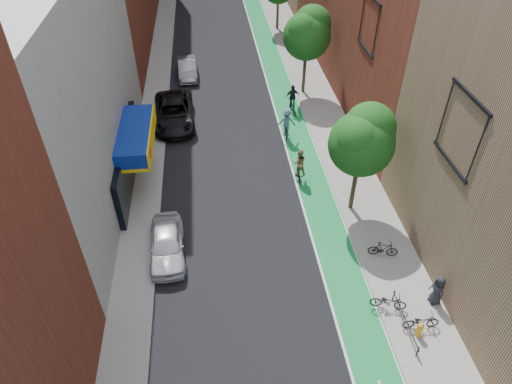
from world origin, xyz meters
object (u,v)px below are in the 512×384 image
object	(u,v)px
cyclist_lane_far	(286,125)
fire_hydrant	(420,329)
parked_car_white	(167,244)
cyclist_lane_mid	(293,102)
pedestrian	(438,290)
parked_car_silver	(187,68)
cyclist_lane_near	(299,167)
parked_car_black	(174,112)

from	to	relation	value
cyclist_lane_far	fire_hydrant	distance (m)	16.24
parked_car_white	cyclist_lane_mid	size ratio (longest dim) A/B	1.99
pedestrian	parked_car_silver	bearing A→B (deg)	-170.61
cyclist_lane_mid	cyclist_lane_far	size ratio (longest dim) A/B	0.96
cyclist_lane_near	cyclist_lane_mid	distance (m)	8.22
cyclist_lane_near	parked_car_black	bearing A→B (deg)	-41.10
parked_car_white	parked_car_black	world-z (taller)	parked_car_black
cyclist_lane_far	cyclist_lane_near	bearing A→B (deg)	96.61
cyclist_lane_far	pedestrian	world-z (taller)	cyclist_lane_far
parked_car_black	cyclist_lane_far	xyz separation A→B (m)	(7.61, -2.90, 0.19)
cyclist_lane_near	pedestrian	bearing A→B (deg)	117.96
parked_car_white	parked_car_black	distance (m)	12.85
parked_car_white	parked_car_silver	xyz separation A→B (m)	(0.93, 20.38, -0.01)
cyclist_lane_far	pedestrian	distance (m)	15.02
parked_car_white	cyclist_lane_far	xyz separation A→B (m)	(7.64, 9.95, 0.30)
pedestrian	cyclist_lane_far	bearing A→B (deg)	-177.70
cyclist_lane_far	parked_car_black	bearing A→B (deg)	-14.21
cyclist_lane_mid	cyclist_lane_near	bearing A→B (deg)	78.96
cyclist_lane_far	cyclist_lane_mid	bearing A→B (deg)	-99.96
cyclist_lane_near	parked_car_silver	bearing A→B (deg)	-62.42
cyclist_lane_mid	cyclist_lane_far	xyz separation A→B (m)	(-1.05, -3.51, 0.21)
parked_car_black	parked_car_silver	size ratio (longest dim) A/B	1.39
parked_car_black	cyclist_lane_far	world-z (taller)	cyclist_lane_far
parked_car_white	parked_car_black	xyz separation A→B (m)	(0.02, 12.85, 0.11)
parked_car_black	cyclist_lane_far	size ratio (longest dim) A/B	2.71
parked_car_white	pedestrian	bearing A→B (deg)	-22.81
pedestrian	parked_car_black	bearing A→B (deg)	-159.89
cyclist_lane_mid	fire_hydrant	bearing A→B (deg)	92.08
parked_car_black	parked_car_silver	bearing A→B (deg)	80.72
parked_car_white	cyclist_lane_mid	bearing A→B (deg)	54.47
cyclist_lane_near	fire_hydrant	bearing A→B (deg)	108.56
pedestrian	cyclist_lane_mid	bearing A→B (deg)	175.89
parked_car_white	cyclist_lane_near	size ratio (longest dim) A/B	2.01
parked_car_silver	cyclist_lane_near	size ratio (longest dim) A/B	2.05
fire_hydrant	cyclist_lane_near	bearing A→B (deg)	104.96
cyclist_lane_near	parked_car_white	bearing A→B (deg)	38.41
parked_car_black	fire_hydrant	world-z (taller)	parked_car_black
parked_car_silver	cyclist_lane_far	size ratio (longest dim) A/B	1.95
parked_car_white	cyclist_lane_near	world-z (taller)	cyclist_lane_near
parked_car_white	pedestrian	xyz separation A→B (m)	(12.04, -4.41, 0.23)
parked_car_silver	parked_car_white	bearing A→B (deg)	-95.05
pedestrian	cyclist_lane_near	bearing A→B (deg)	-170.38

